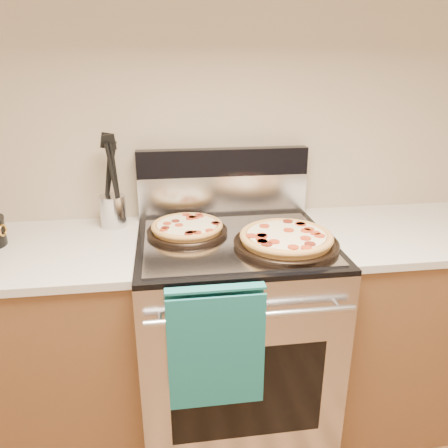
{
  "coord_description": "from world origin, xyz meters",
  "views": [
    {
      "loc": [
        -0.26,
        0.07,
        1.58
      ],
      "look_at": [
        -0.05,
        1.55,
        1.02
      ],
      "focal_mm": 35.0,
      "sensor_mm": 36.0,
      "label": 1
    }
  ],
  "objects": [
    {
      "name": "wall_back",
      "position": [
        0.0,
        2.0,
        1.35
      ],
      "size": [
        4.0,
        0.0,
        4.0
      ],
      "primitive_type": "plane",
      "rotation": [
        1.57,
        0.0,
        0.0
      ],
      "color": "tan",
      "rests_on": "ground"
    },
    {
      "name": "range_body",
      "position": [
        0.0,
        1.65,
        0.45
      ],
      "size": [
        0.76,
        0.68,
        0.9
      ],
      "primitive_type": "cube",
      "color": "#B7B7BC",
      "rests_on": "ground"
    },
    {
      "name": "oven_window",
      "position": [
        0.0,
        1.31,
        0.45
      ],
      "size": [
        0.56,
        0.01,
        0.4
      ],
      "primitive_type": "cube",
      "color": "black",
      "rests_on": "range_body"
    },
    {
      "name": "cooktop",
      "position": [
        0.0,
        1.65,
        0.91
      ],
      "size": [
        0.76,
        0.68,
        0.02
      ],
      "primitive_type": "cube",
      "color": "black",
      "rests_on": "range_body"
    },
    {
      "name": "backsplash_lower",
      "position": [
        0.0,
        1.96,
        1.01
      ],
      "size": [
        0.76,
        0.06,
        0.18
      ],
      "primitive_type": "cube",
      "color": "silver",
      "rests_on": "cooktop"
    },
    {
      "name": "backsplash_upper",
      "position": [
        0.0,
        1.96,
        1.16
      ],
      "size": [
        0.76,
        0.06,
        0.12
      ],
      "primitive_type": "cube",
      "color": "black",
      "rests_on": "backsplash_lower"
    },
    {
      "name": "oven_handle",
      "position": [
        0.0,
        1.27,
        0.8
      ],
      "size": [
        0.7,
        0.03,
        0.03
      ],
      "primitive_type": "cylinder",
      "rotation": [
        0.0,
        1.57,
        0.0
      ],
      "color": "silver",
      "rests_on": "range_body"
    },
    {
      "name": "dish_towel",
      "position": [
        -0.12,
        1.27,
        0.7
      ],
      "size": [
        0.32,
        0.05,
        0.42
      ],
      "primitive_type": null,
      "color": "#175A73",
      "rests_on": "oven_handle"
    },
    {
      "name": "foil_sheet",
      "position": [
        0.0,
        1.62,
        0.92
      ],
      "size": [
        0.7,
        0.55,
        0.01
      ],
      "primitive_type": "cube",
      "color": "gray",
      "rests_on": "cooktop"
    },
    {
      "name": "cabinet_left",
      "position": [
        -0.88,
        1.68,
        0.44
      ],
      "size": [
        1.0,
        0.62,
        0.88
      ],
      "primitive_type": "cube",
      "color": "brown",
      "rests_on": "ground"
    },
    {
      "name": "countertop_left",
      "position": [
        -0.88,
        1.68,
        0.9
      ],
      "size": [
        1.02,
        0.64,
        0.03
      ],
      "primitive_type": "cube",
      "color": "beige",
      "rests_on": "cabinet_left"
    },
    {
      "name": "cabinet_right",
      "position": [
        0.88,
        1.68,
        0.44
      ],
      "size": [
        1.0,
        0.62,
        0.88
      ],
      "primitive_type": "cube",
      "color": "brown",
      "rests_on": "ground"
    },
    {
      "name": "countertop_right",
      "position": [
        0.88,
        1.68,
        0.9
      ],
      "size": [
        1.02,
        0.64,
        0.03
      ],
      "primitive_type": "cube",
      "color": "beige",
      "rests_on": "cabinet_right"
    },
    {
      "name": "pepperoni_pizza_back",
      "position": [
        -0.18,
        1.72,
        0.95
      ],
      "size": [
        0.34,
        0.34,
        0.04
      ],
      "primitive_type": null,
      "rotation": [
        0.0,
        0.0,
        -0.07
      ],
      "color": "#B47737",
      "rests_on": "foil_sheet"
    },
    {
      "name": "pepperoni_pizza_front",
      "position": [
        0.18,
        1.54,
        0.95
      ],
      "size": [
        0.48,
        0.48,
        0.05
      ],
      "primitive_type": null,
      "rotation": [
        0.0,
        0.0,
        0.29
      ],
      "color": "#B47737",
      "rests_on": "foil_sheet"
    },
    {
      "name": "utensil_crock",
      "position": [
        -0.49,
        1.89,
        0.98
      ],
      "size": [
        0.13,
        0.13,
        0.14
      ],
      "primitive_type": "cylinder",
      "rotation": [
        0.0,
        0.0,
        -0.23
      ],
      "color": "silver",
      "rests_on": "countertop_left"
    }
  ]
}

